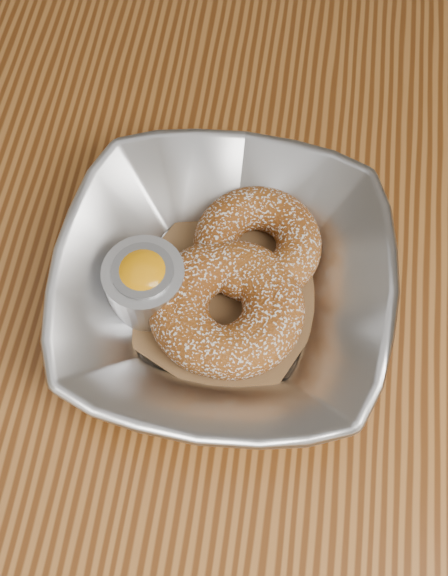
# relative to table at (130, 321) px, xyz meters

# --- Properties ---
(ground_plane) EXTENTS (4.00, 4.00, 0.00)m
(ground_plane) POSITION_rel_table_xyz_m (0.00, 0.00, -0.65)
(ground_plane) COLOR #565659
(ground_plane) RESTS_ON ground
(table) EXTENTS (1.20, 0.80, 0.75)m
(table) POSITION_rel_table_xyz_m (0.00, 0.00, 0.00)
(table) COLOR brown
(table) RESTS_ON ground_plane
(serving_bowl) EXTENTS (0.25, 0.25, 0.06)m
(serving_bowl) POSITION_rel_table_xyz_m (0.09, -0.01, 0.13)
(serving_bowl) COLOR #B1B3B8
(serving_bowl) RESTS_ON table
(parchment) EXTENTS (0.19, 0.19, 0.00)m
(parchment) POSITION_rel_table_xyz_m (0.09, -0.01, 0.11)
(parchment) COLOR brown
(parchment) RESTS_ON table
(donut_back) EXTENTS (0.12, 0.12, 0.04)m
(donut_back) POSITION_rel_table_xyz_m (0.11, 0.03, 0.13)
(donut_back) COLOR brown
(donut_back) RESTS_ON parchment
(donut_front) EXTENTS (0.13, 0.13, 0.04)m
(donut_front) POSITION_rel_table_xyz_m (0.10, -0.03, 0.13)
(donut_front) COLOR brown
(donut_front) RESTS_ON parchment
(donut_extra) EXTENTS (0.14, 0.14, 0.04)m
(donut_extra) POSITION_rel_table_xyz_m (0.09, -0.03, 0.13)
(donut_extra) COLOR brown
(donut_extra) RESTS_ON parchment
(ramekin) EXTENTS (0.06, 0.06, 0.05)m
(ramekin) POSITION_rel_table_xyz_m (0.03, -0.02, 0.13)
(ramekin) COLOR #B1B3B8
(ramekin) RESTS_ON table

